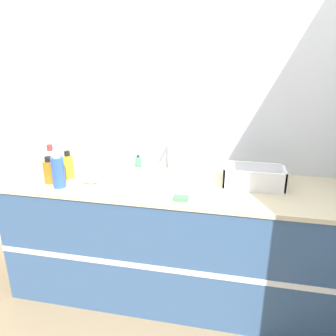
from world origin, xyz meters
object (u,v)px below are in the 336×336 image
object	(u,v)px
bottle_amber	(50,171)
bottle_yellow	(68,166)
bottle_white_spray	(51,162)
dish_rack	(253,179)
soap_dispenser	(138,162)
sink	(167,180)
bottle_blue	(58,171)
paper_towel_roll	(91,162)

from	to	relation	value
bottle_amber	bottle_yellow	size ratio (longest dim) A/B	0.94
bottle_amber	bottle_white_spray	xyz separation A→B (m)	(-0.06, 0.13, 0.02)
dish_rack	soap_dispenser	distance (m)	0.88
sink	bottle_amber	xyz separation A→B (m)	(-0.79, -0.16, 0.06)
sink	soap_dispenser	distance (m)	0.37
dish_rack	bottle_blue	size ratio (longest dim) A/B	1.57
bottle_white_spray	bottle_blue	bearing A→B (deg)	-49.72
bottle_blue	bottle_yellow	xyz separation A→B (m)	(-0.02, 0.17, -0.02)
bottle_white_spray	soap_dispenser	size ratio (longest dim) A/B	2.19
sink	bottle_amber	bearing A→B (deg)	-168.24
paper_towel_roll	bottle_white_spray	size ratio (longest dim) A/B	1.23
sink	bottle_white_spray	distance (m)	0.85
sink	bottle_yellow	bearing A→B (deg)	-175.98
dish_rack	bottle_yellow	xyz separation A→B (m)	(-1.29, -0.10, 0.04)
bottle_amber	soap_dispenser	size ratio (longest dim) A/B	1.78
soap_dispenser	bottle_yellow	bearing A→B (deg)	-145.85
paper_towel_roll	bottle_white_spray	world-z (taller)	paper_towel_roll
bottle_amber	bottle_white_spray	distance (m)	0.15
dish_rack	bottle_amber	xyz separation A→B (m)	(-1.37, -0.21, 0.03)
bottle_amber	soap_dispenser	distance (m)	0.65
bottle_amber	sink	bearing A→B (deg)	11.76
dish_rack	paper_towel_roll	bearing A→B (deg)	-172.82
sink	bottle_blue	distance (m)	0.73
sink	bottle_amber	world-z (taller)	sink
bottle_white_spray	soap_dispenser	bearing A→B (deg)	25.71
paper_towel_roll	soap_dispenser	world-z (taller)	paper_towel_roll
bottle_yellow	sink	bearing A→B (deg)	4.02
soap_dispenser	bottle_blue	bearing A→B (deg)	-131.39
bottle_yellow	paper_towel_roll	bearing A→B (deg)	-11.11
dish_rack	bottle_white_spray	size ratio (longest dim) A/B	1.72
sink	paper_towel_roll	size ratio (longest dim) A/B	2.08
paper_towel_roll	bottle_amber	distance (m)	0.29
paper_towel_roll	dish_rack	xyz separation A→B (m)	(1.10, 0.14, -0.09)
bottle_yellow	soap_dispenser	distance (m)	0.52
sink	bottle_white_spray	world-z (taller)	sink
dish_rack	bottle_white_spray	xyz separation A→B (m)	(-1.43, -0.08, 0.05)
paper_towel_roll	bottle_amber	world-z (taller)	paper_towel_roll
bottle_amber	bottle_yellow	distance (m)	0.14
bottle_white_spray	soap_dispenser	world-z (taller)	bottle_white_spray
bottle_blue	sink	bearing A→B (deg)	17.98
sink	bottle_yellow	xyz separation A→B (m)	(-0.71, -0.05, 0.07)
paper_towel_roll	bottle_white_spray	bearing A→B (deg)	170.67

